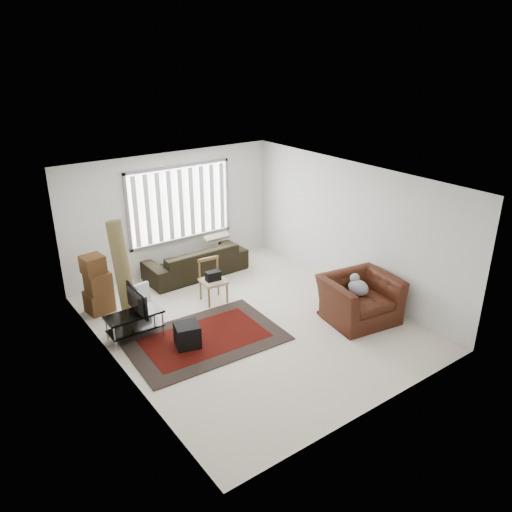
{
  "coord_description": "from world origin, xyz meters",
  "views": [
    {
      "loc": [
        -4.68,
        -6.64,
        4.73
      ],
      "look_at": [
        0.49,
        0.5,
        1.05
      ],
      "focal_mm": 35.0,
      "sensor_mm": 36.0,
      "label": 1
    }
  ],
  "objects_px": {
    "moving_boxes": "(97,286)",
    "side_chair": "(213,279)",
    "armchair": "(360,296)",
    "tv_stand": "(135,320)",
    "sofa": "(196,256)"
  },
  "relations": [
    {
      "from": "moving_boxes",
      "to": "armchair",
      "type": "distance_m",
      "value": 4.96
    },
    {
      "from": "side_chair",
      "to": "sofa",
      "type": "bearing_deg",
      "value": 80.73
    },
    {
      "from": "tv_stand",
      "to": "side_chair",
      "type": "distance_m",
      "value": 1.89
    },
    {
      "from": "sofa",
      "to": "armchair",
      "type": "distance_m",
      "value": 3.84
    },
    {
      "from": "side_chair",
      "to": "armchair",
      "type": "relative_size",
      "value": 0.6
    },
    {
      "from": "sofa",
      "to": "side_chair",
      "type": "bearing_deg",
      "value": 74.49
    },
    {
      "from": "tv_stand",
      "to": "armchair",
      "type": "height_order",
      "value": "armchair"
    },
    {
      "from": "sofa",
      "to": "tv_stand",
      "type": "bearing_deg",
      "value": 37.51
    },
    {
      "from": "moving_boxes",
      "to": "side_chair",
      "type": "relative_size",
      "value": 1.31
    },
    {
      "from": "tv_stand",
      "to": "sofa",
      "type": "bearing_deg",
      "value": 38.05
    },
    {
      "from": "tv_stand",
      "to": "side_chair",
      "type": "xyz_separation_m",
      "value": [
        1.84,
        0.4,
        0.13
      ]
    },
    {
      "from": "tv_stand",
      "to": "armchair",
      "type": "distance_m",
      "value": 4.1
    },
    {
      "from": "side_chair",
      "to": "armchair",
      "type": "height_order",
      "value": "armchair"
    },
    {
      "from": "sofa",
      "to": "armchair",
      "type": "height_order",
      "value": "armchair"
    },
    {
      "from": "armchair",
      "to": "side_chair",
      "type": "bearing_deg",
      "value": 138.06
    }
  ]
}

